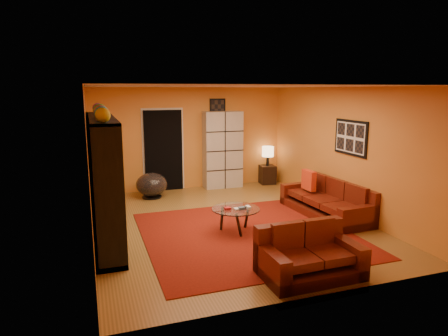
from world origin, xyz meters
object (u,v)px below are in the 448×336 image
object	(u,v)px
bowl_chair	(152,185)
tv	(107,182)
coffee_table	(236,211)
entertainment_unit	(104,178)
sofa	(329,201)
loveseat	(307,255)
storage_cabinet	(222,150)
side_table	(267,175)
table_lamp	(268,152)

from	to	relation	value
bowl_chair	tv	bearing A→B (deg)	-114.78
coffee_table	bowl_chair	size ratio (longest dim) A/B	1.18
entertainment_unit	sofa	size ratio (longest dim) A/B	1.35
tv	loveseat	bearing A→B (deg)	-132.85
storage_cabinet	side_table	size ratio (longest dim) A/B	3.98
entertainment_unit	side_table	bearing A→B (deg)	32.11
loveseat	storage_cabinet	bearing A→B (deg)	-6.59
tv	coffee_table	size ratio (longest dim) A/B	1.13
coffee_table	bowl_chair	xyz separation A→B (m)	(-1.08, 2.83, -0.08)
coffee_table	entertainment_unit	bearing A→B (deg)	166.96
coffee_table	sofa	bearing A→B (deg)	8.49
entertainment_unit	tv	world-z (taller)	entertainment_unit
sofa	coffee_table	bearing A→B (deg)	-174.78
entertainment_unit	loveseat	distance (m)	3.62
table_lamp	entertainment_unit	bearing A→B (deg)	-147.89
entertainment_unit	loveseat	xyz separation A→B (m)	(2.58, -2.42, -0.76)
sofa	storage_cabinet	world-z (taller)	storage_cabinet
loveseat	storage_cabinet	world-z (taller)	storage_cabinet
storage_cabinet	table_lamp	bearing A→B (deg)	-2.12
tv	bowl_chair	bearing A→B (deg)	-24.78
coffee_table	storage_cabinet	xyz separation A→B (m)	(0.87, 3.32, 0.60)
coffee_table	table_lamp	world-z (taller)	table_lamp
storage_cabinet	table_lamp	world-z (taller)	storage_cabinet
loveseat	tv	bearing A→B (deg)	46.24
entertainment_unit	coffee_table	size ratio (longest dim) A/B	3.44
table_lamp	side_table	bearing A→B (deg)	90.00
side_table	table_lamp	bearing A→B (deg)	-90.00
side_table	table_lamp	distance (m)	0.63
loveseat	storage_cabinet	distance (m)	5.30
sofa	table_lamp	xyz separation A→B (m)	(-0.03, 2.94, 0.59)
tv	sofa	bearing A→B (deg)	-91.50
bowl_chair	loveseat	bearing A→B (deg)	-73.24
coffee_table	side_table	world-z (taller)	side_table
loveseat	entertainment_unit	bearing A→B (deg)	45.88
loveseat	coffee_table	bearing A→B (deg)	9.45
sofa	coffee_table	size ratio (longest dim) A/B	2.56
loveseat	coffee_table	world-z (taller)	loveseat
sofa	bowl_chair	world-z (taller)	sofa
storage_cabinet	bowl_chair	bearing A→B (deg)	-165.78
entertainment_unit	storage_cabinet	bearing A→B (deg)	42.11
entertainment_unit	coffee_table	world-z (taller)	entertainment_unit
bowl_chair	table_lamp	distance (m)	3.31
storage_cabinet	table_lamp	xyz separation A→B (m)	(1.28, -0.05, -0.12)
loveseat	side_table	world-z (taller)	loveseat
tv	table_lamp	distance (m)	5.17
loveseat	side_table	size ratio (longest dim) A/B	2.75
table_lamp	tv	bearing A→B (deg)	-146.88
sofa	table_lamp	bearing A→B (deg)	87.31
tv	sofa	size ratio (longest dim) A/B	0.44
sofa	table_lamp	world-z (taller)	table_lamp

